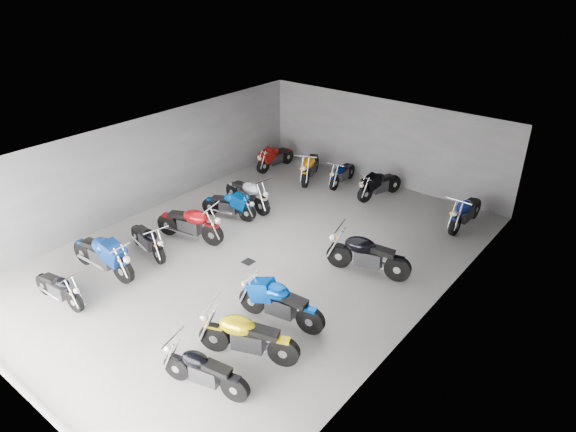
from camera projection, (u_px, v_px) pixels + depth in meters
name	position (u px, v px, depth m)	size (l,w,h in m)	color
ground	(260.00, 255.00, 15.03)	(14.00, 14.00, 0.00)	#A19E98
wall_back	(383.00, 142.00, 19.15)	(10.00, 0.10, 3.20)	gray
wall_left	(147.00, 165.00, 17.08)	(0.10, 14.00, 3.20)	gray
wall_right	(425.00, 267.00, 11.52)	(0.10, 14.00, 3.20)	gray
ceiling	(257.00, 151.00, 13.56)	(10.00, 14.00, 0.04)	black
drain_grate	(248.00, 262.00, 14.68)	(0.32, 0.32, 0.01)	black
motorcycle_left_a	(59.00, 288.00, 12.78)	(1.85, 0.40, 0.81)	black
motorcycle_left_b	(103.00, 255.00, 13.93)	(2.39, 0.51, 1.05)	black
motorcycle_left_c	(148.00, 240.00, 14.87)	(1.96, 0.56, 0.87)	black
motorcycle_left_d	(190.00, 224.00, 15.58)	(2.28, 0.75, 1.02)	black
motorcycle_left_e	(229.00, 205.00, 16.92)	(1.92, 0.69, 0.86)	black
motorcycle_left_f	(248.00, 194.00, 17.56)	(2.23, 0.54, 0.98)	black
motorcycle_right_a	(204.00, 371.00, 10.22)	(1.95, 0.62, 0.87)	black
motorcycle_right_b	(247.00, 337.00, 11.01)	(2.18, 1.00, 1.01)	black
motorcycle_right_c	(280.00, 303.00, 12.07)	(2.27, 0.60, 1.00)	black
motorcycle_right_e	(367.00, 255.00, 13.93)	(2.33, 0.76, 1.04)	black
motorcycle_back_a	(275.00, 157.00, 20.81)	(0.43, 2.05, 0.90)	black
motorcycle_back_b	(310.00, 166.00, 19.77)	(1.02, 2.15, 1.00)	black
motorcycle_back_c	(342.00, 173.00, 19.39)	(0.43, 1.88, 0.83)	black
motorcycle_back_d	(379.00, 185.00, 18.34)	(0.67, 2.04, 0.91)	black
motorcycle_back_f	(466.00, 212.00, 16.36)	(0.44, 2.18, 0.96)	black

